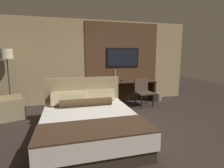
# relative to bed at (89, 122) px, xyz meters

# --- Properties ---
(ground_plane) EXTENTS (16.00, 16.00, 0.00)m
(ground_plane) POSITION_rel_bed_xyz_m (0.42, 0.10, -0.31)
(ground_plane) COLOR #332823
(wall_back_tv_panel) EXTENTS (7.20, 0.09, 2.80)m
(wall_back_tv_panel) POSITION_rel_bed_xyz_m (0.59, 2.70, 1.09)
(wall_back_tv_panel) COLOR tan
(wall_back_tv_panel) RESTS_ON ground_plane
(bed) EXTENTS (1.80, 2.24, 1.09)m
(bed) POSITION_rel_bed_xyz_m (0.00, 0.00, 0.00)
(bed) COLOR #33281E
(bed) RESTS_ON ground_plane
(desk) EXTENTS (2.14, 0.57, 0.74)m
(desk) POSITION_rel_bed_xyz_m (1.59, 2.40, 0.21)
(desk) COLOR #422D1E
(desk) RESTS_ON ground_plane
(tv) EXTENTS (1.18, 0.04, 0.66)m
(tv) POSITION_rel_bed_xyz_m (1.59, 2.62, 1.25)
(tv) COLOR black
(desk_chair) EXTENTS (0.56, 0.55, 0.88)m
(desk_chair) POSITION_rel_bed_xyz_m (2.00, 1.79, 0.22)
(desk_chair) COLOR #4C3D2D
(desk_chair) RESTS_ON ground_plane
(armchair_by_window) EXTENTS (0.91, 0.94, 0.77)m
(armchair_by_window) POSITION_rel_bed_xyz_m (-1.91, 1.64, -0.05)
(armchair_by_window) COLOR #998460
(armchair_by_window) RESTS_ON ground_plane
(floor_lamp) EXTENTS (0.34, 0.34, 1.81)m
(floor_lamp) POSITION_rel_bed_xyz_m (-2.00, 2.32, 1.21)
(floor_lamp) COLOR #282623
(floor_lamp) RESTS_ON ground_plane
(vase_tall) EXTENTS (0.11, 0.11, 0.42)m
(vase_tall) POSITION_rel_bed_xyz_m (1.21, 2.36, 0.64)
(vase_tall) COLOR #846647
(vase_tall) RESTS_ON desk
(book) EXTENTS (0.26, 0.22, 0.03)m
(book) POSITION_rel_bed_xyz_m (1.57, 2.40, 0.45)
(book) COLOR #332D28
(book) RESTS_ON desk
(waste_bin) EXTENTS (0.22, 0.22, 0.28)m
(waste_bin) POSITION_rel_bed_xyz_m (2.83, 2.20, -0.17)
(waste_bin) COLOR gray
(waste_bin) RESTS_ON ground_plane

